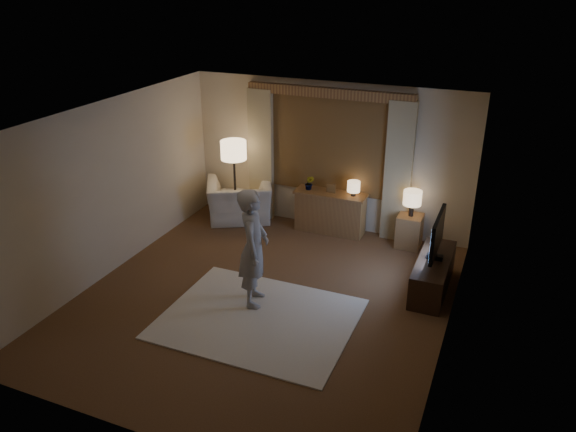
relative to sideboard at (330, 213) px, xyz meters
The scene contains 13 objects.
room 2.23m from the sideboard, 94.17° to the right, with size 5.04×5.54×2.64m.
rug 2.99m from the sideboard, 89.89° to the right, with size 2.50×2.00×0.02m, color beige.
sideboard is the anchor object (origin of this frame).
picture_frame 0.45m from the sideboard, ahead, with size 0.16×0.02×0.20m, color brown.
plant 0.64m from the sideboard, behind, with size 0.17×0.13×0.30m, color #999999.
table_lamp_sideboard 0.68m from the sideboard, ahead, with size 0.22×0.22×0.30m.
floor_lamp 1.98m from the sideboard, 169.55° to the right, with size 0.45×0.45×1.56m.
armchair 1.72m from the sideboard, behind, with size 1.15×1.00×0.75m, color beige.
side_table 1.41m from the sideboard, ahead, with size 0.40×0.40×0.56m, color brown.
table_lamp_side 1.50m from the sideboard, ahead, with size 0.30×0.30×0.44m.
tv_stand 2.39m from the sideboard, 32.99° to the right, with size 0.45×1.40×0.50m, color black.
tv 2.44m from the sideboard, 33.01° to the right, with size 0.23×0.94×0.68m.
person 2.67m from the sideboard, 94.75° to the right, with size 0.61×0.40×1.68m, color #A49D97.
Camera 1 is at (2.94, -6.13, 4.30)m, focal length 35.00 mm.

